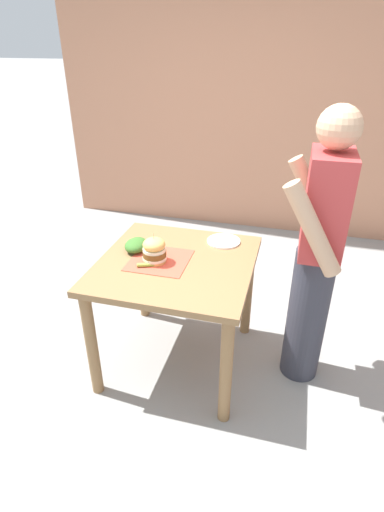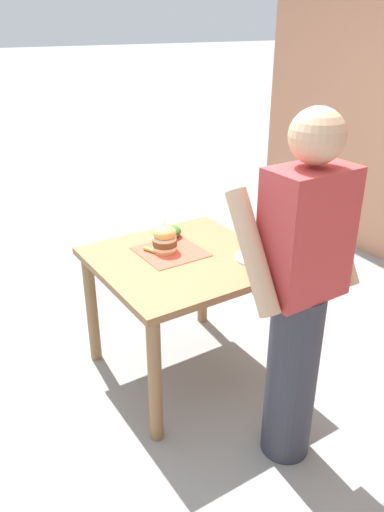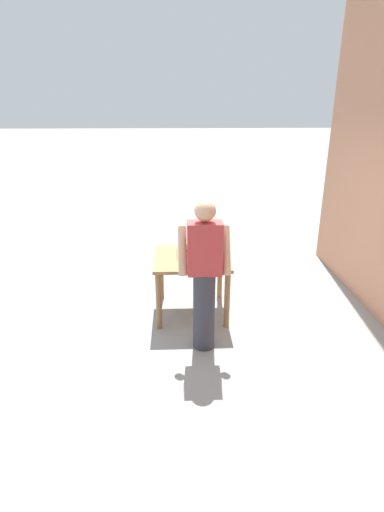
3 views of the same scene
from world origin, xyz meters
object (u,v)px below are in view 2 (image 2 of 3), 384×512
object	(u,v)px
patio_table	(183,279)
side_plate_with_forks	(254,258)
diner_across_table	(299,296)
pickle_spear	(151,250)
sandwich	(165,239)
side_salad	(167,232)

from	to	relation	value
patio_table	side_plate_with_forks	xyz separation A→B (m)	(-0.33, 0.23, 0.14)
diner_across_table	side_plate_with_forks	bearing A→B (deg)	-111.43
pickle_spear	side_plate_with_forks	bearing A→B (deg)	139.71
side_plate_with_forks	pickle_spear	bearing A→B (deg)	-40.29
patio_table	pickle_spear	bearing A→B (deg)	-52.39
diner_across_table	pickle_spear	bearing A→B (deg)	-77.07
sandwich	side_plate_with_forks	bearing A→B (deg)	137.08
patio_table	diner_across_table	xyz separation A→B (m)	(-0.10, 0.81, 0.25)
sandwich	diner_across_table	bearing A→B (deg)	99.00
patio_table	side_salad	world-z (taller)	side_salad
sandwich	pickle_spear	distance (m)	0.10
side_plate_with_forks	side_salad	distance (m)	0.58
pickle_spear	side_salad	bearing A→B (deg)	-144.44
pickle_spear	side_plate_with_forks	size ratio (longest dim) A/B	0.45
diner_across_table	patio_table	bearing A→B (deg)	-82.71
side_plate_with_forks	side_salad	bearing A→B (deg)	-62.77
side_salad	pickle_spear	bearing A→B (deg)	35.56
pickle_spear	diner_across_table	size ratio (longest dim) A/B	0.06
side_salad	diner_across_table	distance (m)	1.09
side_salad	side_plate_with_forks	bearing A→B (deg)	117.23
side_plate_with_forks	sandwich	bearing A→B (deg)	-42.92
sandwich	side_salad	size ratio (longest dim) A/B	1.06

